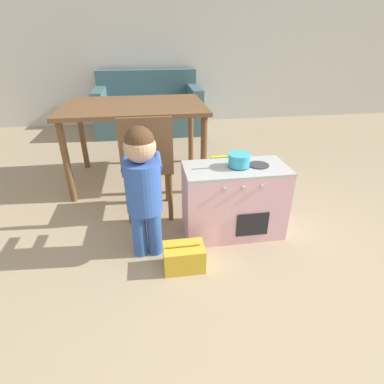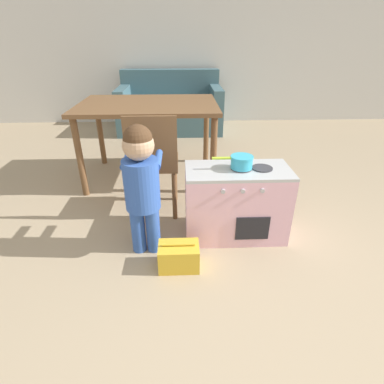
{
  "view_description": "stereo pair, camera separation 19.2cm",
  "coord_description": "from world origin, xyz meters",
  "px_view_note": "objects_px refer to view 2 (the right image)",
  "views": [
    {
      "loc": [
        -0.47,
        -0.75,
        1.28
      ],
      "look_at": [
        -0.21,
        0.93,
        0.38
      ],
      "focal_mm": 28.0,
      "sensor_mm": 36.0,
      "label": 1
    },
    {
      "loc": [
        -0.28,
        -0.77,
        1.28
      ],
      "look_at": [
        -0.21,
        0.93,
        0.38
      ],
      "focal_mm": 28.0,
      "sensor_mm": 36.0,
      "label": 2
    }
  ],
  "objects_px": {
    "child_figure": "(141,179)",
    "couch": "(170,109)",
    "play_kitchen": "(236,203)",
    "dining_chair_near": "(153,162)",
    "dining_table": "(148,112)",
    "toy_basket": "(179,256)",
    "toy_pot": "(241,161)"
  },
  "relations": [
    {
      "from": "dining_chair_near",
      "to": "couch",
      "type": "distance_m",
      "value": 2.46
    },
    {
      "from": "toy_basket",
      "to": "toy_pot",
      "type": "bearing_deg",
      "value": 39.46
    },
    {
      "from": "child_figure",
      "to": "toy_basket",
      "type": "xyz_separation_m",
      "value": [
        0.21,
        -0.18,
        -0.44
      ]
    },
    {
      "from": "toy_basket",
      "to": "child_figure",
      "type": "bearing_deg",
      "value": 139.62
    },
    {
      "from": "play_kitchen",
      "to": "dining_chair_near",
      "type": "bearing_deg",
      "value": 151.83
    },
    {
      "from": "toy_pot",
      "to": "toy_basket",
      "type": "bearing_deg",
      "value": -140.54
    },
    {
      "from": "dining_table",
      "to": "toy_pot",
      "type": "bearing_deg",
      "value": -56.4
    },
    {
      "from": "dining_table",
      "to": "dining_chair_near",
      "type": "distance_m",
      "value": 0.74
    },
    {
      "from": "toy_basket",
      "to": "dining_chair_near",
      "type": "distance_m",
      "value": 0.76
    },
    {
      "from": "child_figure",
      "to": "toy_basket",
      "type": "relative_size",
      "value": 3.44
    },
    {
      "from": "play_kitchen",
      "to": "toy_pot",
      "type": "relative_size",
      "value": 2.6
    },
    {
      "from": "play_kitchen",
      "to": "dining_table",
      "type": "xyz_separation_m",
      "value": [
        -0.66,
        1.02,
        0.39
      ]
    },
    {
      "from": "toy_pot",
      "to": "dining_chair_near",
      "type": "distance_m",
      "value": 0.68
    },
    {
      "from": "play_kitchen",
      "to": "couch",
      "type": "bearing_deg",
      "value": 100.54
    },
    {
      "from": "play_kitchen",
      "to": "toy_basket",
      "type": "relative_size",
      "value": 2.8
    },
    {
      "from": "play_kitchen",
      "to": "toy_pot",
      "type": "bearing_deg",
      "value": 1.96
    },
    {
      "from": "play_kitchen",
      "to": "dining_chair_near",
      "type": "xyz_separation_m",
      "value": [
        -0.58,
        0.31,
        0.18
      ]
    },
    {
      "from": "play_kitchen",
      "to": "dining_table",
      "type": "relative_size",
      "value": 0.55
    },
    {
      "from": "couch",
      "to": "toy_basket",
      "type": "bearing_deg",
      "value": -87.83
    },
    {
      "from": "play_kitchen",
      "to": "toy_pot",
      "type": "distance_m",
      "value": 0.31
    },
    {
      "from": "toy_basket",
      "to": "dining_table",
      "type": "bearing_deg",
      "value": 101.13
    },
    {
      "from": "child_figure",
      "to": "couch",
      "type": "relative_size",
      "value": 0.58
    },
    {
      "from": "dining_chair_near",
      "to": "dining_table",
      "type": "bearing_deg",
      "value": 96.9
    },
    {
      "from": "child_figure",
      "to": "toy_basket",
      "type": "distance_m",
      "value": 0.52
    },
    {
      "from": "play_kitchen",
      "to": "child_figure",
      "type": "distance_m",
      "value": 0.68
    },
    {
      "from": "dining_chair_near",
      "to": "toy_basket",
      "type": "bearing_deg",
      "value": -74.36
    },
    {
      "from": "play_kitchen",
      "to": "toy_basket",
      "type": "bearing_deg",
      "value": -139.6
    },
    {
      "from": "play_kitchen",
      "to": "toy_basket",
      "type": "height_order",
      "value": "play_kitchen"
    },
    {
      "from": "dining_chair_near",
      "to": "play_kitchen",
      "type": "bearing_deg",
      "value": -28.17
    },
    {
      "from": "dining_table",
      "to": "toy_basket",
      "type": "bearing_deg",
      "value": -78.87
    },
    {
      "from": "play_kitchen",
      "to": "dining_table",
      "type": "height_order",
      "value": "dining_table"
    },
    {
      "from": "couch",
      "to": "dining_table",
      "type": "bearing_deg",
      "value": -94.9
    }
  ]
}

